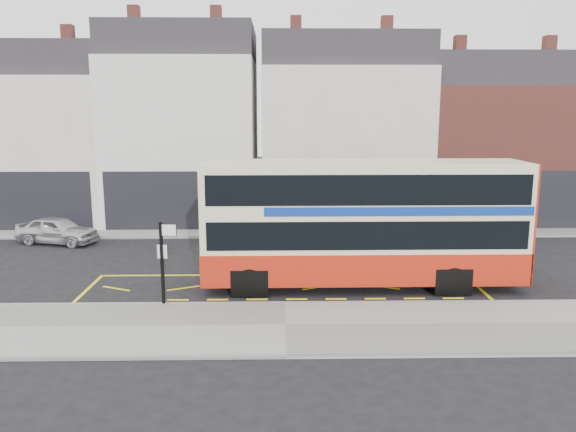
{
  "coord_description": "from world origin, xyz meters",
  "views": [
    {
      "loc": [
        -0.21,
        -17.73,
        6.27
      ],
      "look_at": [
        0.15,
        2.0,
        2.55
      ],
      "focal_mm": 35.0,
      "sensor_mm": 36.0,
      "label": 1
    }
  ],
  "objects_px": {
    "car_silver": "(57,230)",
    "street_tree_right": "(389,171)",
    "bus_stop_post": "(164,254)",
    "car_grey": "(266,226)",
    "double_decker_bus": "(364,222)",
    "car_white": "(424,225)"
  },
  "relations": [
    {
      "from": "double_decker_bus",
      "to": "car_white",
      "type": "height_order",
      "value": "double_decker_bus"
    },
    {
      "from": "double_decker_bus",
      "to": "car_silver",
      "type": "distance_m",
      "value": 15.31
    },
    {
      "from": "car_grey",
      "to": "street_tree_right",
      "type": "distance_m",
      "value": 7.0
    },
    {
      "from": "double_decker_bus",
      "to": "street_tree_right",
      "type": "distance_m",
      "value": 9.49
    },
    {
      "from": "street_tree_right",
      "to": "bus_stop_post",
      "type": "bearing_deg",
      "value": -129.68
    },
    {
      "from": "double_decker_bus",
      "to": "car_silver",
      "type": "relative_size",
      "value": 2.92
    },
    {
      "from": "double_decker_bus",
      "to": "car_white",
      "type": "relative_size",
      "value": 2.62
    },
    {
      "from": "car_silver",
      "to": "street_tree_right",
      "type": "relative_size",
      "value": 0.82
    },
    {
      "from": "car_silver",
      "to": "car_grey",
      "type": "xyz_separation_m",
      "value": [
        9.98,
        0.23,
        0.09
      ]
    },
    {
      "from": "bus_stop_post",
      "to": "car_silver",
      "type": "height_order",
      "value": "bus_stop_post"
    },
    {
      "from": "street_tree_right",
      "to": "car_white",
      "type": "bearing_deg",
      "value": -37.48
    },
    {
      "from": "car_white",
      "to": "car_silver",
      "type": "bearing_deg",
      "value": 86.46
    },
    {
      "from": "bus_stop_post",
      "to": "car_grey",
      "type": "distance_m",
      "value": 9.79
    },
    {
      "from": "bus_stop_post",
      "to": "car_grey",
      "type": "height_order",
      "value": "bus_stop_post"
    },
    {
      "from": "bus_stop_post",
      "to": "street_tree_right",
      "type": "distance_m",
      "value": 14.68
    },
    {
      "from": "bus_stop_post",
      "to": "car_grey",
      "type": "relative_size",
      "value": 0.59
    },
    {
      "from": "car_silver",
      "to": "street_tree_right",
      "type": "bearing_deg",
      "value": -66.79
    },
    {
      "from": "car_silver",
      "to": "street_tree_right",
      "type": "distance_m",
      "value": 16.58
    },
    {
      "from": "double_decker_bus",
      "to": "car_silver",
      "type": "bearing_deg",
      "value": 153.1
    },
    {
      "from": "car_silver",
      "to": "car_white",
      "type": "relative_size",
      "value": 0.9
    },
    {
      "from": "car_grey",
      "to": "car_white",
      "type": "distance_m",
      "value": 7.9
    },
    {
      "from": "car_silver",
      "to": "car_grey",
      "type": "height_order",
      "value": "car_grey"
    }
  ]
}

